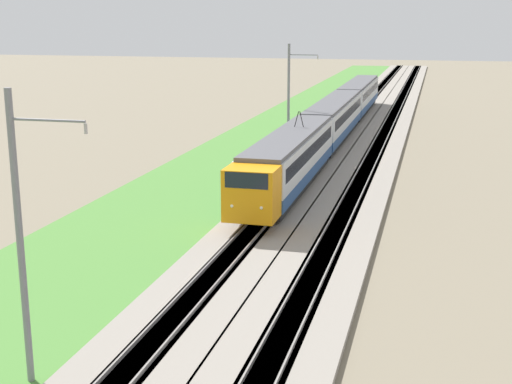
# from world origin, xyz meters

# --- Properties ---
(ballast_main) EXTENTS (240.00, 4.40, 0.30)m
(ballast_main) POSITION_xyz_m (50.00, 0.00, 0.15)
(ballast_main) COLOR gray
(ballast_main) RESTS_ON ground
(ballast_adjacent) EXTENTS (240.00, 4.40, 0.30)m
(ballast_adjacent) POSITION_xyz_m (50.00, -4.31, 0.15)
(ballast_adjacent) COLOR gray
(ballast_adjacent) RESTS_ON ground
(track_main) EXTENTS (240.00, 1.57, 0.45)m
(track_main) POSITION_xyz_m (50.00, 0.00, 0.16)
(track_main) COLOR #4C4238
(track_main) RESTS_ON ground
(track_adjacent) EXTENTS (240.00, 1.57, 0.45)m
(track_adjacent) POSITION_xyz_m (50.00, -4.31, 0.16)
(track_adjacent) COLOR #4C4238
(track_adjacent) RESTS_ON ground
(grass_verge) EXTENTS (240.00, 9.89, 0.12)m
(grass_verge) POSITION_xyz_m (50.00, 6.57, 0.06)
(grass_verge) COLOR #4C8438
(grass_verge) RESTS_ON ground
(passenger_train) EXTENTS (62.97, 2.87, 5.11)m
(passenger_train) POSITION_xyz_m (56.48, 0.00, 2.40)
(passenger_train) COLOR orange
(passenger_train) RESTS_ON ground
(catenary_mast_near) EXTENTS (0.22, 2.56, 9.37)m
(catenary_mast_near) POSITION_xyz_m (8.89, 2.80, 4.83)
(catenary_mast_near) COLOR slate
(catenary_mast_near) RESTS_ON ground
(catenary_mast_mid) EXTENTS (0.22, 2.56, 9.35)m
(catenary_mast_mid) POSITION_xyz_m (49.09, 2.80, 4.82)
(catenary_mast_mid) COLOR slate
(catenary_mast_mid) RESTS_ON ground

